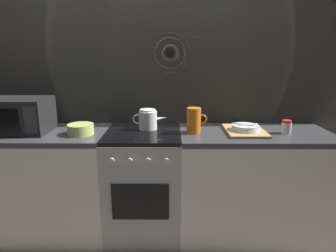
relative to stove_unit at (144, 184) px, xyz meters
The scene contains 11 objects.
ground_plane 0.45m from the stove_unit, 90.00° to the left, with size 8.00×8.00×0.00m, color #6B6054.
back_wall 0.82m from the stove_unit, 90.00° to the left, with size 3.60×0.05×2.40m.
counter_left 0.90m from the stove_unit, behind, with size 1.20×0.60×0.90m.
stove_unit is the anchor object (origin of this frame).
counter_right 0.90m from the stove_unit, ahead, with size 1.20×0.60×0.90m.
microwave 1.13m from the stove_unit, behind, with size 0.46×0.35×0.27m.
kettle 0.54m from the stove_unit, 69.01° to the left, with size 0.28×0.15×0.17m.
mixing_bowl 0.68m from the stove_unit, behind, with size 0.20×0.20×0.08m, color #B7D166.
pitcher 0.68m from the stove_unit, ahead, with size 0.16×0.11×0.20m.
dish_pile 0.94m from the stove_unit, ahead, with size 0.30×0.40×0.07m.
spice_jar 1.24m from the stove_unit, ahead, with size 0.08×0.08×0.10m.
Camera 1 is at (0.22, -2.21, 1.51)m, focal length 30.83 mm.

